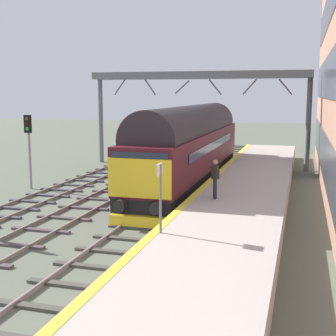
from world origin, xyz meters
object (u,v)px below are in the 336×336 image
Objects in this scene: waiting_passenger at (215,175)px; platform_number_sign at (160,188)px; diesel_locomotive at (190,144)px; signal_post_far at (29,141)px.

platform_number_sign is at bearing 151.86° from waiting_passenger.
diesel_locomotive reaches higher than waiting_passenger.
diesel_locomotive is at bearing 1.78° from waiting_passenger.
waiting_passenger is at bearing 81.61° from platform_number_sign.
signal_post_far reaches higher than platform_number_sign.
signal_post_far is (-8.53, -2.92, 0.22)m from diesel_locomotive.
waiting_passenger is (2.72, -6.89, -0.49)m from diesel_locomotive.
platform_number_sign is (1.94, -12.17, -0.03)m from diesel_locomotive.
diesel_locomotive is 4.23× the size of signal_post_far.
platform_number_sign is 5.36m from waiting_passenger.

